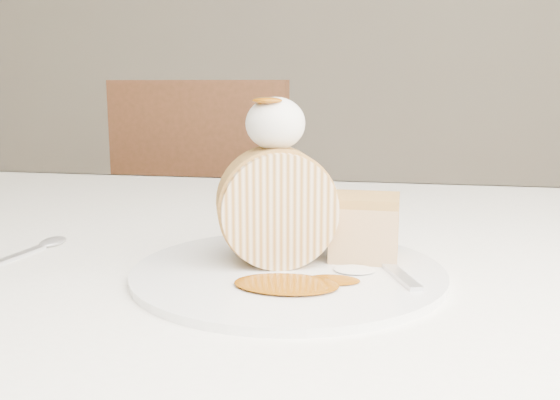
# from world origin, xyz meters

# --- Properties ---
(table) EXTENTS (1.40, 0.90, 0.75)m
(table) POSITION_xyz_m (0.00, 0.20, 0.66)
(table) COLOR white
(table) RESTS_ON ground
(chair_far) EXTENTS (0.47, 0.47, 0.94)m
(chair_far) POSITION_xyz_m (-0.32, 1.02, 0.54)
(chair_far) COLOR brown
(chair_far) RESTS_ON ground
(plate) EXTENTS (0.31, 0.31, 0.01)m
(plate) POSITION_xyz_m (0.04, 0.05, 0.75)
(plate) COLOR white
(plate) RESTS_ON table
(roulade_slice) EXTENTS (0.13, 0.09, 0.11)m
(roulade_slice) POSITION_xyz_m (0.03, 0.06, 0.81)
(roulade_slice) COLOR beige
(roulade_slice) RESTS_ON plate
(cake_chunk) EXTENTS (0.07, 0.06, 0.06)m
(cake_chunk) POSITION_xyz_m (0.11, 0.10, 0.79)
(cake_chunk) COLOR #B38543
(cake_chunk) RESTS_ON plate
(whipped_cream) EXTENTS (0.06, 0.06, 0.05)m
(whipped_cream) POSITION_xyz_m (0.02, 0.07, 0.90)
(whipped_cream) COLOR silver
(whipped_cream) RESTS_ON roulade_slice
(caramel_drizzle) EXTENTS (0.03, 0.02, 0.01)m
(caramel_drizzle) POSITION_xyz_m (0.02, 0.06, 0.92)
(caramel_drizzle) COLOR #804105
(caramel_drizzle) RESTS_ON whipped_cream
(caramel_pool) EXTENTS (0.10, 0.06, 0.00)m
(caramel_pool) POSITION_xyz_m (0.05, -0.01, 0.76)
(caramel_pool) COLOR #804105
(caramel_pool) RESTS_ON plate
(fork) EXTENTS (0.09, 0.18, 0.00)m
(fork) POSITION_xyz_m (0.14, 0.06, 0.76)
(fork) COLOR silver
(fork) RESTS_ON plate
(spoon) EXTENTS (0.04, 0.15, 0.00)m
(spoon) POSITION_xyz_m (-0.26, 0.03, 0.75)
(spoon) COLOR silver
(spoon) RESTS_ON table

